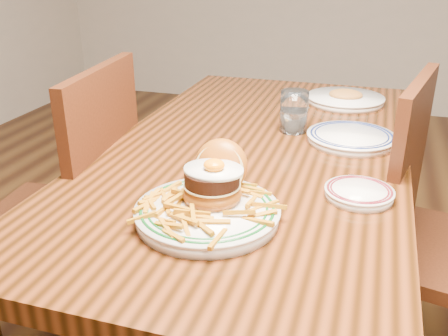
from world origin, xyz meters
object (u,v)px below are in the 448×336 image
(table, at_px, (256,173))
(chair_left, at_px, (73,211))
(chair_right, at_px, (444,236))
(main_plate, at_px, (210,199))
(side_plate, at_px, (359,192))

(table, relative_size, chair_left, 1.63)
(table, xyz_separation_m, chair_right, (0.55, 0.05, -0.15))
(chair_left, relative_size, main_plate, 3.08)
(side_plate, bearing_deg, chair_left, -172.70)
(table, distance_m, side_plate, 0.41)
(table, xyz_separation_m, side_plate, (0.30, -0.25, 0.10))
(main_plate, bearing_deg, table, 88.08)
(chair_left, height_order, main_plate, chair_left)
(table, bearing_deg, side_plate, -39.69)
(main_plate, bearing_deg, chair_right, 38.83)
(chair_right, bearing_deg, side_plate, 62.02)
(chair_left, distance_m, chair_right, 1.12)
(table, height_order, chair_right, chair_right)
(chair_left, relative_size, side_plate, 5.95)
(side_plate, bearing_deg, table, 154.32)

